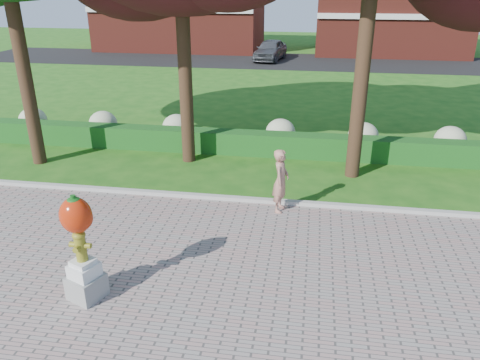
{
  "coord_description": "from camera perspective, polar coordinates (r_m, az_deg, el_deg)",
  "views": [
    {
      "loc": [
        2.16,
        -8.71,
        5.77
      ],
      "look_at": [
        0.6,
        1.0,
        1.55
      ],
      "focal_mm": 35.0,
      "sensor_mm": 36.0,
      "label": 1
    }
  ],
  "objects": [
    {
      "name": "parked_car",
      "position": [
        37.38,
        3.71,
        15.56
      ],
      "size": [
        2.57,
        4.83,
        1.57
      ],
      "primitive_type": "imported",
      "rotation": [
        0.0,
        0.0,
        -0.16
      ],
      "color": "#45474D",
      "rests_on": "street"
    },
    {
      "name": "street",
      "position": [
        37.23,
        5.88,
        14.23
      ],
      "size": [
        50.0,
        8.0,
        0.02
      ],
      "primitive_type": "cube",
      "color": "black",
      "rests_on": "ground"
    },
    {
      "name": "curb",
      "position": [
        13.2,
        -1.18,
        -2.32
      ],
      "size": [
        40.0,
        0.18,
        0.15
      ],
      "primitive_type": "cube",
      "color": "#ADADA5",
      "rests_on": "ground"
    },
    {
      "name": "building_left",
      "position": [
        44.47,
        -7.19,
        20.15
      ],
      "size": [
        14.0,
        8.0,
        7.0
      ],
      "primitive_type": "cube",
      "color": "maroon",
      "rests_on": "ground"
    },
    {
      "name": "woman",
      "position": [
        12.34,
        5.0,
        -0.08
      ],
      "size": [
        0.5,
        0.68,
        1.73
      ],
      "primitive_type": "imported",
      "rotation": [
        0.0,
        0.0,
        1.42
      ],
      "color": "tan",
      "rests_on": "walkway"
    },
    {
      "name": "hydrangea_row",
      "position": [
        17.58,
        3.56,
        5.92
      ],
      "size": [
        20.1,
        1.1,
        0.99
      ],
      "color": "#AEB78C",
      "rests_on": "ground"
    },
    {
      "name": "hydrant_sculpture",
      "position": [
        9.31,
        -18.88,
        -7.55
      ],
      "size": [
        0.78,
        0.78,
        2.2
      ],
      "rotation": [
        0.0,
        0.0,
        -0.39
      ],
      "color": "gray",
      "rests_on": "walkway"
    },
    {
      "name": "ground",
      "position": [
        10.67,
        -4.07,
        -9.56
      ],
      "size": [
        100.0,
        100.0,
        0.0
      ],
      "primitive_type": "plane",
      "color": "#1C5615",
      "rests_on": "ground"
    },
    {
      "name": "lawn_hedge",
      "position": [
        16.75,
        1.25,
        4.53
      ],
      "size": [
        24.0,
        0.7,
        0.8
      ],
      "primitive_type": "cube",
      "color": "#154C17",
      "rests_on": "ground"
    },
    {
      "name": "building_right",
      "position": [
        43.19,
        17.87,
        18.8
      ],
      "size": [
        12.0,
        8.0,
        6.4
      ],
      "primitive_type": "cube",
      "color": "maroon",
      "rests_on": "ground"
    }
  ]
}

